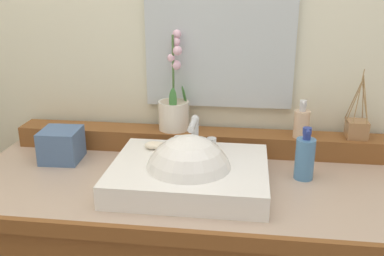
{
  "coord_description": "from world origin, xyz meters",
  "views": [
    {
      "loc": [
        0.16,
        -1.25,
        1.48
      ],
      "look_at": [
        -0.0,
        -0.01,
        1.04
      ],
      "focal_mm": 40.64,
      "sensor_mm": 36.0,
      "label": 1
    }
  ],
  "objects_px": {
    "potted_plant": "(174,108)",
    "soap_dispenser": "(302,123)",
    "sink_basin": "(189,176)",
    "tissue_box": "(61,145)",
    "lotion_bottle": "(305,158)",
    "reed_diffuser": "(357,128)",
    "soap_bar": "(155,145)"
  },
  "relations": [
    {
      "from": "potted_plant",
      "to": "tissue_box",
      "type": "distance_m",
      "value": 0.42
    },
    {
      "from": "soap_dispenser",
      "to": "tissue_box",
      "type": "bearing_deg",
      "value": -170.65
    },
    {
      "from": "soap_dispenser",
      "to": "sink_basin",
      "type": "bearing_deg",
      "value": -141.86
    },
    {
      "from": "soap_bar",
      "to": "soap_dispenser",
      "type": "distance_m",
      "value": 0.52
    },
    {
      "from": "soap_bar",
      "to": "reed_diffuser",
      "type": "relative_size",
      "value": 0.29
    },
    {
      "from": "sink_basin",
      "to": "soap_dispenser",
      "type": "xyz_separation_m",
      "value": [
        0.36,
        0.28,
        0.1
      ]
    },
    {
      "from": "sink_basin",
      "to": "lotion_bottle",
      "type": "bearing_deg",
      "value": 16.5
    },
    {
      "from": "soap_bar",
      "to": "lotion_bottle",
      "type": "xyz_separation_m",
      "value": [
        0.48,
        -0.01,
        -0.01
      ]
    },
    {
      "from": "reed_diffuser",
      "to": "tissue_box",
      "type": "bearing_deg",
      "value": -171.29
    },
    {
      "from": "sink_basin",
      "to": "tissue_box",
      "type": "height_order",
      "value": "sink_basin"
    },
    {
      "from": "tissue_box",
      "to": "reed_diffuser",
      "type": "bearing_deg",
      "value": 8.71
    },
    {
      "from": "soap_dispenser",
      "to": "lotion_bottle",
      "type": "relative_size",
      "value": 0.78
    },
    {
      "from": "reed_diffuser",
      "to": "potted_plant",
      "type": "bearing_deg",
      "value": 179.28
    },
    {
      "from": "soap_dispenser",
      "to": "reed_diffuser",
      "type": "relative_size",
      "value": 0.55
    },
    {
      "from": "potted_plant",
      "to": "lotion_bottle",
      "type": "bearing_deg",
      "value": -24.3
    },
    {
      "from": "potted_plant",
      "to": "reed_diffuser",
      "type": "bearing_deg",
      "value": -0.72
    },
    {
      "from": "reed_diffuser",
      "to": "lotion_bottle",
      "type": "height_order",
      "value": "reed_diffuser"
    },
    {
      "from": "soap_bar",
      "to": "sink_basin",
      "type": "bearing_deg",
      "value": -41.87
    },
    {
      "from": "potted_plant",
      "to": "reed_diffuser",
      "type": "distance_m",
      "value": 0.65
    },
    {
      "from": "lotion_bottle",
      "to": "soap_dispenser",
      "type": "bearing_deg",
      "value": 88.86
    },
    {
      "from": "potted_plant",
      "to": "soap_dispenser",
      "type": "bearing_deg",
      "value": -3.53
    },
    {
      "from": "sink_basin",
      "to": "tissue_box",
      "type": "relative_size",
      "value": 3.64
    },
    {
      "from": "soap_dispenser",
      "to": "lotion_bottle",
      "type": "distance_m",
      "value": 0.19
    },
    {
      "from": "soap_bar",
      "to": "tissue_box",
      "type": "bearing_deg",
      "value": 175.28
    },
    {
      "from": "reed_diffuser",
      "to": "lotion_bottle",
      "type": "bearing_deg",
      "value": -134.95
    },
    {
      "from": "lotion_bottle",
      "to": "tissue_box",
      "type": "xyz_separation_m",
      "value": [
        -0.82,
        0.04,
        -0.02
      ]
    },
    {
      "from": "lotion_bottle",
      "to": "tissue_box",
      "type": "height_order",
      "value": "lotion_bottle"
    },
    {
      "from": "sink_basin",
      "to": "soap_bar",
      "type": "bearing_deg",
      "value": 138.13
    },
    {
      "from": "soap_bar",
      "to": "tissue_box",
      "type": "height_order",
      "value": "tissue_box"
    },
    {
      "from": "reed_diffuser",
      "to": "sink_basin",
      "type": "bearing_deg",
      "value": -151.31
    },
    {
      "from": "soap_bar",
      "to": "lotion_bottle",
      "type": "relative_size",
      "value": 0.41
    },
    {
      "from": "tissue_box",
      "to": "lotion_bottle",
      "type": "bearing_deg",
      "value": -2.76
    }
  ]
}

